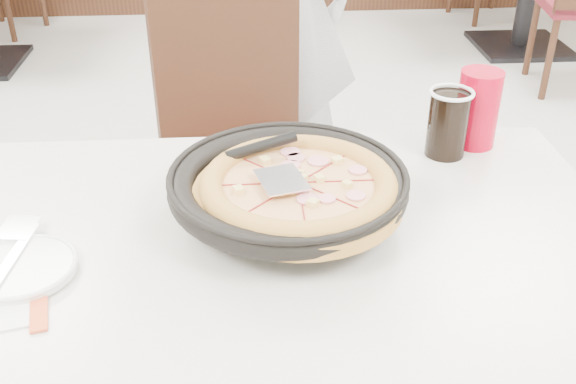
{
  "coord_description": "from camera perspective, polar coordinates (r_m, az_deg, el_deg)",
  "views": [
    {
      "loc": [
        -0.04,
        -1.43,
        1.39
      ],
      "look_at": [
        0.03,
        -0.45,
        0.8
      ],
      "focal_mm": 42.0,
      "sensor_mm": 36.0,
      "label": 1
    }
  ],
  "objects": [
    {
      "name": "side_plate",
      "position": [
        1.11,
        -21.58,
        -6.05
      ],
      "size": [
        0.18,
        0.18,
        0.01
      ],
      "primitive_type": "cylinder",
      "rotation": [
        0.0,
        0.0,
        0.09
      ],
      "color": "white",
      "rests_on": "napkin"
    },
    {
      "name": "pizza_pan",
      "position": [
        1.15,
        0.0,
        -0.34
      ],
      "size": [
        0.37,
        0.37,
        0.01
      ],
      "primitive_type": "cylinder",
      "rotation": [
        0.0,
        0.0,
        0.09
      ],
      "color": "black",
      "rests_on": "trivet"
    },
    {
      "name": "floor",
      "position": [
        1.99,
        -1.73,
        -13.37
      ],
      "size": [
        7.0,
        7.0,
        0.0
      ],
      "primitive_type": "plane",
      "color": "#A5A5A1",
      "rests_on": "ground"
    },
    {
      "name": "trivet",
      "position": [
        1.15,
        -1.14,
        -1.94
      ],
      "size": [
        0.14,
        0.14,
        0.04
      ],
      "primitive_type": "cylinder",
      "rotation": [
        0.0,
        0.0,
        0.09
      ],
      "color": "black",
      "rests_on": "main_table"
    },
    {
      "name": "red_cup",
      "position": [
        1.44,
        15.75,
        6.81
      ],
      "size": [
        0.09,
        0.09,
        0.16
      ],
      "primitive_type": "cylinder",
      "rotation": [
        0.0,
        0.0,
        0.09
      ],
      "color": "#AC021A",
      "rests_on": "main_table"
    },
    {
      "name": "pizza",
      "position": [
        1.12,
        0.89,
        -0.16
      ],
      "size": [
        0.38,
        0.38,
        0.02
      ],
      "primitive_type": "cylinder",
      "rotation": [
        0.0,
        0.0,
        0.09
      ],
      "color": "#B78944",
      "rests_on": "pizza_pan"
    },
    {
      "name": "cola_glass",
      "position": [
        1.39,
        13.36,
        5.54
      ],
      "size": [
        0.09,
        0.09,
        0.13
      ],
      "primitive_type": "cylinder",
      "rotation": [
        0.0,
        0.0,
        0.09
      ],
      "color": "black",
      "rests_on": "main_table"
    },
    {
      "name": "pizza_server",
      "position": [
        1.1,
        -0.55,
        1.07
      ],
      "size": [
        0.09,
        0.11,
        0.0
      ],
      "primitive_type": "cube",
      "rotation": [
        0.0,
        0.0,
        0.27
      ],
      "color": "silver",
      "rests_on": "pizza"
    },
    {
      "name": "chair_far",
      "position": [
        1.86,
        -2.98,
        1.39
      ],
      "size": [
        0.53,
        0.53,
        0.95
      ],
      "primitive_type": null,
      "rotation": [
        0.0,
        0.0,
        3.47
      ],
      "color": "black",
      "rests_on": "floor"
    },
    {
      "name": "fork",
      "position": [
        1.13,
        -22.17,
        -4.97
      ],
      "size": [
        0.04,
        0.18,
        0.0
      ],
      "primitive_type": "cube",
      "rotation": [
        0.0,
        0.0,
        -0.11
      ],
      "color": "silver",
      "rests_on": "side_plate"
    }
  ]
}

